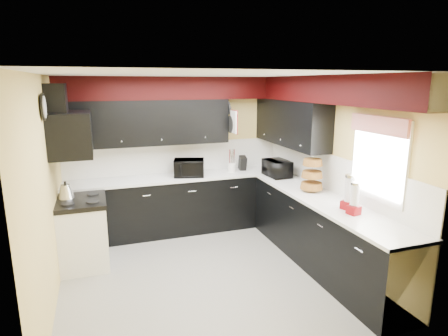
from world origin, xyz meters
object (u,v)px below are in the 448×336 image
at_px(knife_block, 243,163).
at_px(utensil_crock, 232,167).
at_px(toaster_oven, 189,168).
at_px(microwave, 277,168).
at_px(kettle, 66,191).

bearing_deg(knife_block, utensil_crock, -164.99).
bearing_deg(toaster_oven, utensil_crock, 21.41).
height_order(microwave, utensil_crock, microwave).
bearing_deg(toaster_oven, knife_block, 22.02).
distance_m(knife_block, kettle, 2.84).
distance_m(microwave, utensil_crock, 0.80).
bearing_deg(utensil_crock, toaster_oven, -174.03).
bearing_deg(utensil_crock, kettle, -166.15).
bearing_deg(kettle, microwave, 1.45).
relative_size(utensil_crock, kettle, 0.74).
xyz_separation_m(knife_block, kettle, (-2.77, -0.66, -0.05)).
relative_size(knife_block, kettle, 1.19).
height_order(toaster_oven, utensil_crock, toaster_oven).
relative_size(microwave, utensil_crock, 3.19).
bearing_deg(knife_block, toaster_oven, -167.22).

